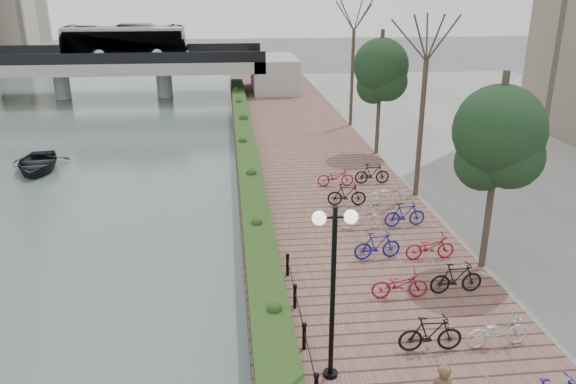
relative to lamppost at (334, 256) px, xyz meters
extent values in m
cube|color=brown|center=(2.11, 13.62, -3.45)|extent=(8.00, 75.00, 0.50)
cube|color=#183613|center=(-1.29, 16.12, -2.90)|extent=(1.10, 56.00, 0.60)
cylinder|color=black|center=(-0.49, 1.12, -2.85)|extent=(0.10, 0.10, 0.70)
cylinder|color=black|center=(-0.49, 3.12, -2.85)|extent=(0.10, 0.10, 0.70)
cylinder|color=black|center=(-0.49, 5.12, -2.85)|extent=(0.10, 0.10, 0.70)
cylinder|color=black|center=(0.00, 0.00, -1.01)|extent=(0.12, 0.12, 4.38)
cylinder|color=black|center=(0.00, 0.00, 0.93)|extent=(0.70, 0.06, 0.06)
sphere|color=white|center=(-0.35, 0.00, 0.93)|extent=(0.32, 0.32, 0.32)
sphere|color=white|center=(0.35, 0.00, 0.93)|extent=(0.32, 0.32, 0.32)
imported|color=black|center=(2.71, 0.72, -2.70)|extent=(0.47, 1.66, 1.00)
imported|color=maroon|center=(2.71, 3.32, -2.74)|extent=(0.60, 1.71, 0.90)
imported|color=navy|center=(2.71, 5.92, -2.70)|extent=(0.47, 1.66, 1.00)
imported|color=silver|center=(2.71, 8.52, -2.74)|extent=(0.60, 1.71, 0.90)
imported|color=black|center=(2.71, 11.12, -2.70)|extent=(0.47, 1.66, 1.00)
imported|color=maroon|center=(2.71, 13.72, -2.74)|extent=(0.60, 1.72, 0.90)
imported|color=silver|center=(4.51, 0.72, -2.74)|extent=(0.60, 1.71, 0.90)
imported|color=black|center=(4.51, 3.32, -2.70)|extent=(0.47, 1.66, 1.00)
imported|color=maroon|center=(4.51, 5.92, -2.74)|extent=(0.60, 1.71, 0.90)
imported|color=navy|center=(4.51, 8.52, -2.70)|extent=(0.47, 1.66, 1.00)
imported|color=silver|center=(4.51, 11.12, -2.74)|extent=(0.60, 1.71, 0.90)
imported|color=black|center=(4.51, 13.72, -2.70)|extent=(0.47, 1.66, 1.00)
cube|color=gray|center=(-16.89, 41.12, -0.70)|extent=(36.00, 8.00, 1.00)
cube|color=black|center=(-16.89, 37.22, 0.25)|extent=(36.00, 0.15, 0.90)
cube|color=black|center=(-16.89, 45.02, 0.25)|extent=(36.00, 0.15, 0.90)
cylinder|color=gray|center=(-16.89, 41.12, -2.45)|extent=(1.40, 1.40, 2.50)
cylinder|color=gray|center=(-7.89, 41.12, -2.45)|extent=(1.40, 1.40, 2.50)
imported|color=silver|center=(-11.03, 41.12, 1.30)|extent=(2.52, 10.77, 3.00)
imported|color=black|center=(-12.60, 19.25, -3.24)|extent=(3.55, 4.59, 0.88)
camera|label=1|loc=(-2.22, -11.06, 5.58)|focal=35.00mm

